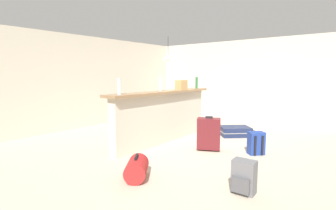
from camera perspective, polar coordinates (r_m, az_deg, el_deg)
The scene contains 18 objects.
ground_plane at distance 5.78m, azimuth 4.13°, elevation -8.09°, with size 13.00×13.00×0.05m, color beige.
wall_back at distance 7.73m, azimuth -14.83°, elevation 5.09°, with size 6.60×0.10×2.50m, color beige.
wall_right at distance 8.40m, azimuth 14.40°, elevation 5.25°, with size 0.10×6.00×2.50m, color beige.
partition_half_wall at distance 5.51m, azimuth -1.04°, elevation -2.89°, with size 2.80×0.20×1.07m, color beige.
bar_countertop at distance 5.44m, azimuth -1.06°, elevation 2.91°, with size 2.96×0.40×0.05m, color #93704C.
bottle_clear at distance 4.51m, azimuth -10.86°, elevation 4.06°, with size 0.07×0.07×0.29m, color silver.
bottle_white at distance 5.43m, azimuth -1.72°, elevation 4.71°, with size 0.06×0.06×0.29m, color silver.
bottle_green at distance 6.38m, azimuth 6.41°, elevation 4.98°, with size 0.06×0.06×0.28m, color #2D6B38.
grocery_bag at distance 5.91m, azimuth 2.98°, elevation 4.55°, with size 0.26×0.18×0.22m, color tan.
dining_table at distance 7.35m, azimuth -0.26°, elevation 0.52°, with size 1.10×0.80×0.74m.
dining_chair_near_partition at distance 6.99m, azimuth 3.18°, elevation -0.92°, with size 0.41×0.41×0.93m.
dining_chair_far_side at distance 7.76m, azimuth -2.89°, elevation -0.12°, with size 0.45×0.45×0.93m.
pendant_lamp at distance 7.24m, azimuth 0.02°, elevation 10.68°, with size 0.34×0.34×0.67m.
suitcase_flat_navy at distance 6.35m, azimuth 14.79°, elevation -5.69°, with size 0.83×0.84×0.22m.
backpack_grey at distance 3.43m, azimuth 16.57°, elevation -15.26°, with size 0.26×0.29×0.42m.
backpack_blue at distance 5.03m, azimuth 19.06°, elevation -8.12°, with size 0.34×0.34×0.42m.
suitcase_upright_maroon at distance 5.03m, azimuth 9.09°, elevation -6.30°, with size 0.41×0.50×0.67m.
duffel_bag_red at distance 3.74m, azimuth -7.02°, elevation -13.89°, with size 0.56×0.53×0.34m.
Camera 1 is at (-4.61, -3.15, 1.49)m, focal length 27.26 mm.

